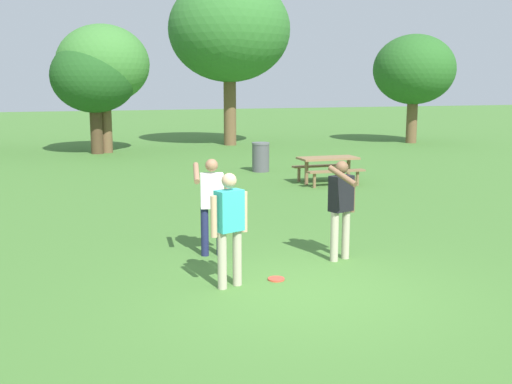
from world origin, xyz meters
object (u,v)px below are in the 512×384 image
Objects in this scene: tree_far_right at (103,65)px; tree_back_left at (414,70)px; person_bystander at (212,200)px; tree_broad_center at (94,77)px; person_thrower at (342,203)px; frisbee at (276,279)px; tree_slender_mid at (229,30)px; person_catcher at (229,222)px; picnic_table_near at (328,164)px; trash_can_further_along at (261,157)px.

tree_back_left is at bearing -2.51° from tree_far_right.
tree_broad_center is at bearing 91.62° from person_bystander.
frisbee is (-1.37, -0.61, -0.95)m from person_thrower.
frisbee is at bearing -128.69° from tree_back_left.
person_thrower is 0.21× the size of tree_slender_mid.
tree_back_left reaches higher than frisbee.
person_bystander is at bearing 153.58° from person_thrower.
tree_far_right is at bearing 89.54° from person_catcher.
person_catcher is at bearing -124.67° from picnic_table_near.
person_catcher is 0.35× the size of tree_broad_center.
person_catcher is at bearing -130.04° from tree_back_left.
tree_broad_center is at bearing 97.86° from person_thrower.
person_thrower is at bearing -102.65° from trash_can_further_along.
tree_back_left is at bearing 33.31° from trash_can_further_along.
picnic_table_near is at bearing -93.12° from tree_slender_mid.
person_thrower is 2.13m from person_bystander.
person_bystander is 19.17m from tree_slender_mid.
tree_broad_center is 0.60× the size of tree_slender_mid.
tree_far_right is 6.20m from tree_slender_mid.
tree_broad_center is 0.88× the size of tree_far_right.
person_bystander is 0.32× the size of tree_back_left.
tree_back_left reaches higher than picnic_table_near.
person_bystander is at bearing -132.42° from tree_back_left.
tree_far_right is at bearing 34.30° from tree_broad_center.
person_thrower is 0.35× the size of tree_broad_center.
picnic_table_near is 0.34× the size of tree_back_left.
tree_far_right reaches higher than frisbee.
frisbee is at bearing -105.19° from tree_slender_mid.
frisbee is 0.05× the size of tree_back_left.
trash_can_further_along is (4.15, 9.05, -0.48)m from person_bystander.
person_thrower is 1.00× the size of person_bystander.
tree_slender_mid is (3.88, 18.71, 4.31)m from person_thrower.
tree_far_right is (0.15, 18.08, 2.68)m from person_catcher.
tree_back_left is at bearing -12.62° from tree_slender_mid.
tree_back_left is (14.65, 17.44, 2.56)m from person_catcher.
tree_far_right reaches higher than tree_broad_center.
tree_far_right reaches higher than picnic_table_near.
frisbee is 0.03× the size of tree_slender_mid.
person_bystander is 16.67m from tree_far_right.
person_thrower is 0.94× the size of picnic_table_near.
person_thrower is at bearing 23.92° from frisbee.
tree_broad_center is at bearing 93.22° from frisbee.
tree_back_left is (10.31, 6.77, 3.02)m from trash_can_further_along.
picnic_table_near is at bearing 49.88° from person_bystander.
tree_far_right is (-5.20, 10.35, 3.06)m from picnic_table_near.
person_catcher is 22.92m from tree_back_left.
tree_slender_mid is 1.48× the size of tree_back_left.
tree_broad_center is (-0.46, 16.18, 2.16)m from person_bystander.
person_thrower is at bearing -114.67° from picnic_table_near.
trash_can_further_along is 0.13× the size of tree_slender_mid.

